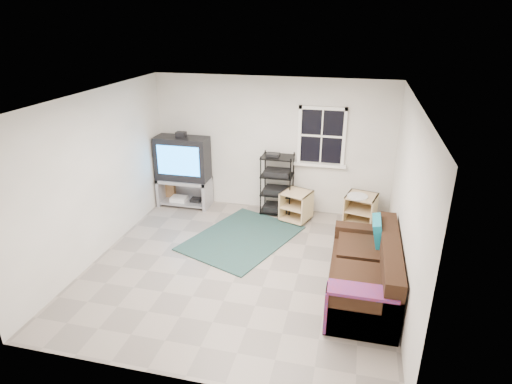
% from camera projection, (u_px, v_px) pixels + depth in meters
% --- Properties ---
extents(room, '(4.60, 4.62, 4.60)m').
position_uv_depth(room, '(321.00, 140.00, 7.92)').
color(room, gray).
rests_on(room, ground).
extents(tv_unit, '(1.04, 0.52, 1.54)m').
position_uv_depth(tv_unit, '(183.00, 166.00, 8.51)').
color(tv_unit, '#9B9BA3').
rests_on(tv_unit, ground).
extents(av_rack, '(0.60, 0.44, 1.21)m').
position_uv_depth(av_rack, '(277.00, 188.00, 8.26)').
color(av_rack, black).
rests_on(av_rack, ground).
extents(side_table_left, '(0.63, 0.63, 0.58)m').
position_uv_depth(side_table_left, '(297.00, 205.00, 8.05)').
color(side_table_left, '#D6BE83').
rests_on(side_table_left, ground).
extents(side_table_right, '(0.63, 0.63, 0.61)m').
position_uv_depth(side_table_right, '(361.00, 207.00, 7.90)').
color(side_table_right, '#D6BE83').
rests_on(side_table_right, ground).
extents(sofa, '(0.89, 2.01, 0.92)m').
position_uv_depth(sofa, '(366.00, 274.00, 5.88)').
color(sofa, black).
rests_on(sofa, ground).
extents(shag_rug, '(2.06, 2.37, 0.02)m').
position_uv_depth(shag_rug, '(242.00, 238.00, 7.48)').
color(shag_rug, black).
rests_on(shag_rug, ground).
extents(paper_bag, '(0.30, 0.21, 0.40)m').
position_uv_depth(paper_bag, '(169.00, 191.00, 8.98)').
color(paper_bag, olive).
rests_on(paper_bag, ground).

